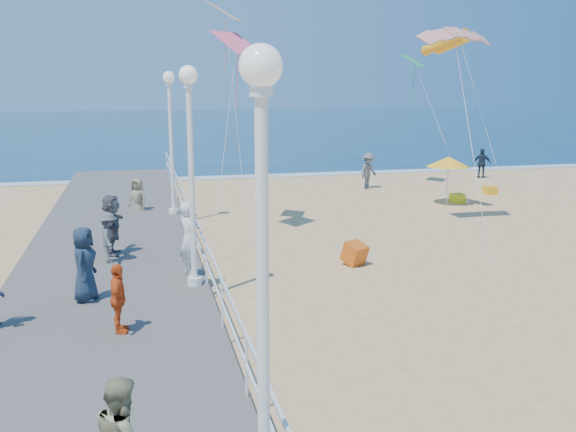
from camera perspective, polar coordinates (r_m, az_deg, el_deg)
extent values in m
plane|color=#DDB073|center=(17.54, 9.54, -6.05)|extent=(160.00, 160.00, 0.00)
cube|color=#0D3050|center=(80.80, -8.57, 7.97)|extent=(160.00, 90.00, 0.05)
cube|color=white|center=(36.84, -2.78, 3.56)|extent=(160.00, 1.20, 0.04)
cube|color=#645F5A|center=(16.23, -15.91, -7.10)|extent=(5.00, 44.00, 0.40)
cube|color=white|center=(15.92, -7.32, -2.40)|extent=(0.05, 42.00, 0.06)
cube|color=white|center=(16.05, -7.28, -4.13)|extent=(0.05, 42.00, 0.04)
cylinder|color=white|center=(6.94, -2.25, -9.26)|extent=(0.14, 0.14, 4.70)
sphere|color=white|center=(6.47, -2.44, 13.19)|extent=(0.44, 0.44, 0.44)
cylinder|color=white|center=(16.15, -8.30, -5.72)|extent=(0.36, 0.36, 0.20)
cylinder|color=white|center=(15.61, -8.55, 2.53)|extent=(0.14, 0.14, 4.70)
sphere|color=white|center=(15.41, -8.86, 12.30)|extent=(0.44, 0.44, 0.44)
cylinder|color=white|center=(24.87, -10.12, 0.45)|extent=(0.36, 0.36, 0.20)
cylinder|color=white|center=(24.52, -10.32, 5.84)|extent=(0.14, 0.14, 4.70)
sphere|color=white|center=(24.39, -10.56, 12.04)|extent=(0.44, 0.44, 0.44)
imported|color=white|center=(16.72, -8.81, -2.02)|extent=(0.69, 0.83, 1.95)
imported|color=#3683CD|center=(16.82, -8.37, -1.01)|extent=(0.40, 0.45, 0.77)
imported|color=#525257|center=(18.47, -15.65, -1.85)|extent=(0.60, 0.96, 1.42)
imported|color=#DF531B|center=(13.30, -14.86, -7.11)|extent=(0.43, 0.87, 1.43)
imported|color=#1C2B3D|center=(15.38, -17.65, -4.09)|extent=(0.73, 0.95, 1.73)
imported|color=#545358|center=(19.22, -15.38, -0.76)|extent=(0.62, 1.67, 1.77)
imported|color=#5E5E63|center=(32.78, 7.16, 4.01)|extent=(1.36, 1.23, 1.83)
imported|color=#1A253A|center=(37.79, 16.86, 4.50)|extent=(1.05, 0.82, 1.66)
imported|color=#827759|center=(25.76, -13.19, 1.46)|extent=(0.96, 0.94, 1.67)
cube|color=red|center=(19.11, 5.94, -3.51)|extent=(0.82, 0.89, 0.74)
cylinder|color=white|center=(29.08, 13.98, 2.73)|extent=(0.05, 0.05, 1.80)
cone|color=yellow|center=(28.94, 14.08, 4.70)|extent=(1.90, 1.90, 0.45)
cube|color=#F5A819|center=(32.46, 17.54, 2.20)|extent=(0.55, 0.55, 0.40)
cube|color=yellow|center=(29.84, 14.83, 1.54)|extent=(0.55, 0.55, 0.40)
cylinder|color=orange|center=(26.72, 14.30, 14.79)|extent=(1.06, 3.01, 1.15)
cube|color=#FF5D7E|center=(22.06, -4.58, 15.09)|extent=(1.82, 1.80, 0.79)
cube|color=green|center=(33.57, 11.11, 13.34)|extent=(1.66, 1.68, 0.64)
cube|color=#CA5017|center=(23.22, -5.65, 17.58)|extent=(1.48, 1.57, 0.65)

